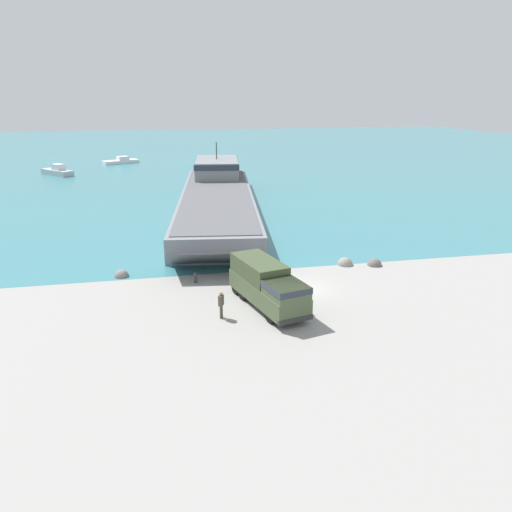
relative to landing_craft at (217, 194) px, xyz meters
name	(u,v)px	position (x,y,z in m)	size (l,w,h in m)	color
ground_plane	(303,290)	(2.38, -29.44, -1.69)	(240.00, 240.00, 0.00)	gray
water_surface	(192,152)	(2.38, 65.28, -1.68)	(240.00, 180.00, 0.01)	teal
landing_craft	(217,194)	(0.00, 0.00, 0.00)	(13.78, 44.41, 7.11)	gray
military_truck	(267,285)	(-0.84, -31.79, -0.16)	(4.13, 7.92, 2.89)	#475638
soldier_on_ramp	(221,303)	(-4.11, -33.05, -0.65)	(0.41, 0.50, 1.78)	#4C4738
moored_boat_a	(57,171)	(-24.28, 32.48, -1.03)	(6.29, 6.81, 2.00)	#B7BABF
moored_boat_b	(121,161)	(-14.02, 47.01, -1.21)	(7.69, 5.37, 1.44)	white
mooring_bollard	(195,277)	(-5.14, -26.47, -1.23)	(0.31, 0.31, 0.84)	#333338
shoreline_rock_a	(122,276)	(-10.67, -23.89, -1.69)	(1.11, 1.11, 1.11)	gray
shoreline_rock_b	(345,265)	(7.45, -24.78, -1.69)	(1.28, 1.28, 1.28)	gray
shoreline_rock_c	(374,265)	(9.79, -25.41, -1.69)	(1.19, 1.19, 1.19)	#66605B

